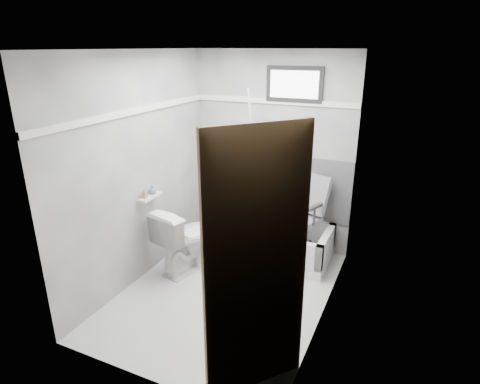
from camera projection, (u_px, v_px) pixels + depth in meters
The scene contains 19 objects.
floor at pixel (226, 292), 4.20m from camera, with size 2.60×2.60×0.00m, color silver.
ceiling at pixel (223, 49), 3.38m from camera, with size 2.60×2.60×0.00m, color silver.
wall_back at pixel (272, 152), 4.90m from camera, with size 2.00×0.02×2.40m, color slate.
wall_front at pixel (138, 241), 2.68m from camera, with size 2.00×0.02×2.40m, color slate.
wall_left at pixel (139, 171), 4.18m from camera, with size 0.02×2.60×2.40m, color slate.
wall_right at pixel (330, 199), 3.40m from camera, with size 0.02×2.60×2.40m, color slate.
bathtub at pixel (267, 239), 4.88m from camera, with size 1.50×0.70×0.42m, color white, non-canonical shape.
office_chair at pixel (297, 215), 4.67m from camera, with size 0.53×0.53×0.92m, color slate, non-canonical shape.
toilet at pixel (187, 238), 4.53m from camera, with size 0.43×0.77×0.76m, color white.
door at pixel (277, 301), 2.38m from camera, with size 0.78×0.78×2.00m, color #51331E, non-canonical shape.
window at pixel (295, 84), 4.51m from camera, with size 0.66×0.04×0.40m, color black, non-canonical shape.
backerboard at pixel (290, 186), 4.93m from camera, with size 1.50×0.02×0.78m, color #4C4C4F.
trim_back at pixel (273, 101), 4.68m from camera, with size 2.00×0.02×0.06m, color white.
trim_left at pixel (135, 111), 3.96m from camera, with size 0.02×2.60×0.06m, color white.
pole at pixel (255, 168), 4.80m from camera, with size 0.02×0.02×1.95m, color white.
shelf at pixel (150, 197), 4.31m from camera, with size 0.10×0.32×0.03m, color silver.
soap_bottle_a at pixel (144, 193), 4.22m from camera, with size 0.05×0.05×0.10m, color #9C784E.
soap_bottle_b at pixel (153, 190), 4.34m from camera, with size 0.08×0.08×0.10m, color #467081.
faucet at pixel (255, 200), 5.18m from camera, with size 0.26×0.10×0.16m, color silver, non-canonical shape.
Camera 1 is at (1.62, -3.20, 2.43)m, focal length 30.00 mm.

